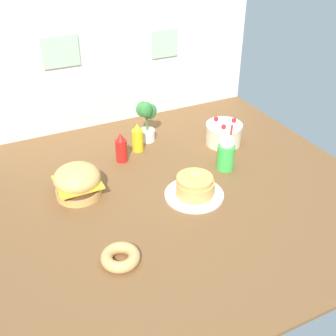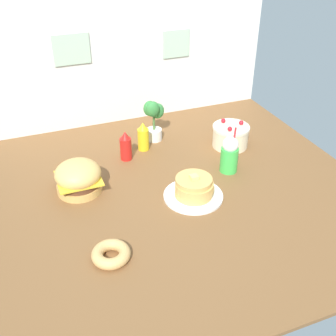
% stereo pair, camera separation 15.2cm
% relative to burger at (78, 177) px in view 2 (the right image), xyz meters
% --- Properties ---
extents(ground_plane, '(2.10, 1.97, 0.02)m').
position_rel_burger_xyz_m(ground_plane, '(0.51, -0.20, -0.10)').
color(ground_plane, brown).
extents(back_wall, '(2.10, 0.04, 1.00)m').
position_rel_burger_xyz_m(back_wall, '(0.51, 0.78, 0.41)').
color(back_wall, silver).
rests_on(back_wall, ground_plane).
extents(burger, '(0.25, 0.25, 0.18)m').
position_rel_burger_xyz_m(burger, '(0.00, 0.00, 0.00)').
color(burger, '#DBA859').
rests_on(burger, ground_plane).
extents(pancake_stack, '(0.32, 0.32, 0.14)m').
position_rel_burger_xyz_m(pancake_stack, '(0.56, -0.29, -0.03)').
color(pancake_stack, white).
rests_on(pancake_stack, ground_plane).
extents(layer_cake, '(0.24, 0.24, 0.17)m').
position_rel_burger_xyz_m(layer_cake, '(1.02, 0.14, -0.01)').
color(layer_cake, beige).
rests_on(layer_cake, ground_plane).
extents(ketchup_bottle, '(0.07, 0.07, 0.19)m').
position_rel_burger_xyz_m(ketchup_bottle, '(0.34, 0.23, 0.00)').
color(ketchup_bottle, red).
rests_on(ketchup_bottle, ground_plane).
extents(mustard_bottle, '(0.07, 0.07, 0.19)m').
position_rel_burger_xyz_m(mustard_bottle, '(0.48, 0.31, 0.00)').
color(mustard_bottle, yellow).
rests_on(mustard_bottle, ground_plane).
extents(cream_soda_cup, '(0.11, 0.11, 0.29)m').
position_rel_burger_xyz_m(cream_soda_cup, '(0.87, -0.12, 0.03)').
color(cream_soda_cup, green).
rests_on(cream_soda_cup, ground_plane).
extents(donut_pink_glaze, '(0.18, 0.18, 0.05)m').
position_rel_burger_xyz_m(donut_pink_glaze, '(0.03, -0.58, -0.06)').
color(donut_pink_glaze, tan).
rests_on(donut_pink_glaze, ground_plane).
extents(potted_plant, '(0.13, 0.12, 0.29)m').
position_rel_burger_xyz_m(potted_plant, '(0.58, 0.41, 0.07)').
color(potted_plant, white).
rests_on(potted_plant, ground_plane).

